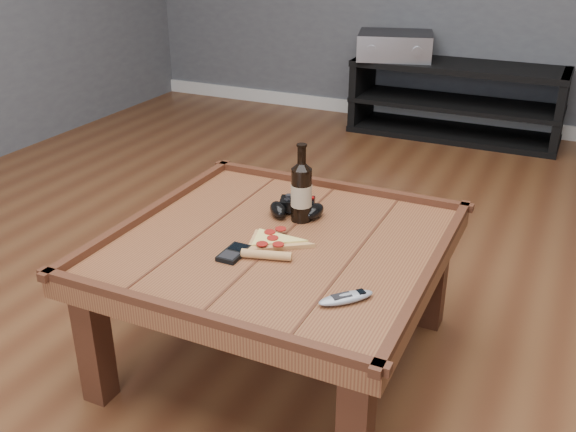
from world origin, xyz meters
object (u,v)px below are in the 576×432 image
at_px(smartphone, 234,253).
at_px(av_receiver, 395,45).
at_px(media_console, 455,101).
at_px(pizza_slice, 272,243).
at_px(coffee_table, 279,257).
at_px(remote_control, 346,298).
at_px(beer_bottle, 301,190).
at_px(game_controller, 297,208).

distance_m(smartphone, av_receiver, 2.91).
distance_m(media_console, pizza_slice, 2.80).
xyz_separation_m(coffee_table, media_console, (0.00, 2.75, -0.15)).
bearing_deg(remote_control, media_console, 139.42).
bearing_deg(smartphone, coffee_table, 61.45).
relative_size(smartphone, remote_control, 0.78).
xyz_separation_m(coffee_table, av_receiver, (-0.45, 2.74, 0.19)).
xyz_separation_m(coffee_table, pizza_slice, (-0.00, -0.04, 0.07)).
xyz_separation_m(beer_bottle, remote_control, (0.32, -0.41, -0.10)).
bearing_deg(smartphone, av_receiver, 97.43).
bearing_deg(media_console, av_receiver, -179.21).
distance_m(media_console, beer_bottle, 2.60).
relative_size(beer_bottle, remote_control, 1.80).
bearing_deg(coffee_table, media_console, 90.00).
bearing_deg(remote_control, av_receiver, 147.75).
distance_m(beer_bottle, remote_control, 0.53).
bearing_deg(pizza_slice, smartphone, -142.45).
relative_size(game_controller, smartphone, 1.72).
xyz_separation_m(game_controller, av_receiver, (-0.42, 2.54, 0.11)).
height_order(beer_bottle, av_receiver, beer_bottle).
bearing_deg(beer_bottle, coffee_table, -90.73).
bearing_deg(remote_control, coffee_table, -174.04).
distance_m(game_controller, pizza_slice, 0.25).
bearing_deg(smartphone, beer_bottle, 75.67).
bearing_deg(remote_control, pizza_slice, -168.84).
bearing_deg(game_controller, remote_control, -70.78).
relative_size(media_console, smartphone, 12.14).
bearing_deg(remote_control, beer_bottle, 170.73).
bearing_deg(av_receiver, smartphone, -97.92).
distance_m(pizza_slice, smartphone, 0.13).
bearing_deg(av_receiver, pizza_slice, -96.10).
xyz_separation_m(media_console, game_controller, (-0.03, -2.55, 0.23)).
distance_m(beer_bottle, game_controller, 0.09).
distance_m(pizza_slice, remote_control, 0.38).
height_order(smartphone, av_receiver, av_receiver).
height_order(media_console, smartphone, media_console).
relative_size(beer_bottle, av_receiver, 0.46).
xyz_separation_m(beer_bottle, av_receiver, (-0.45, 2.57, 0.03)).
bearing_deg(beer_bottle, smartphone, -104.49).
bearing_deg(coffee_table, smartphone, -118.70).
height_order(beer_bottle, game_controller, beer_bottle).
bearing_deg(beer_bottle, av_receiver, 99.93).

